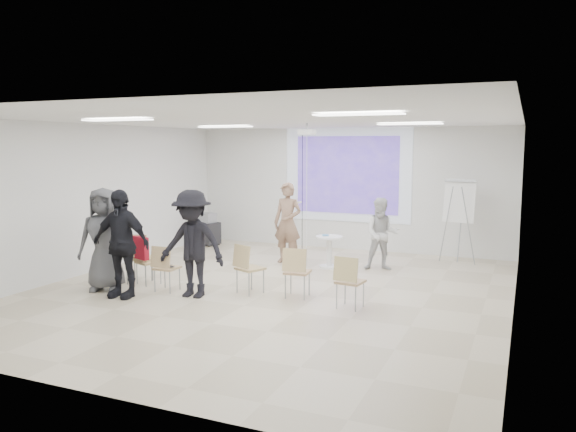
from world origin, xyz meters
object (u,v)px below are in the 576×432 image
at_px(chair_right_far, 349,278).
at_px(av_cart, 208,230).
at_px(chair_left_mid, 145,259).
at_px(audience_mid, 192,237).
at_px(audience_left, 120,236).
at_px(chair_left_inner, 165,265).
at_px(chair_far_left, 138,254).
at_px(audience_outer, 104,233).
at_px(player_right, 382,230).
at_px(flipchart_easel, 459,202).
at_px(chair_center, 247,265).
at_px(pedestal_table, 329,250).
at_px(chair_right_inner, 296,268).
at_px(laptop, 168,266).
at_px(player_left, 288,218).

xyz_separation_m(chair_right_far, av_cart, (-5.08, 4.15, -0.12)).
distance_m(chair_left_mid, av_cart, 4.26).
bearing_deg(audience_mid, chair_left_mid, 160.65).
distance_m(chair_left_mid, audience_left, 1.03).
relative_size(chair_left_inner, av_cart, 0.99).
bearing_deg(chair_far_left, audience_outer, -127.76).
xyz_separation_m(chair_right_far, audience_left, (-3.76, -0.81, 0.55)).
height_order(player_right, flipchart_easel, flipchart_easel).
bearing_deg(chair_center, pedestal_table, 99.63).
bearing_deg(chair_far_left, pedestal_table, 28.07).
xyz_separation_m(chair_left_inner, av_cart, (-1.80, 4.39, -0.10)).
height_order(chair_right_inner, av_cart, chair_right_inner).
relative_size(laptop, audience_outer, 0.15).
height_order(pedestal_table, chair_left_mid, chair_left_mid).
xyz_separation_m(chair_far_left, chair_center, (2.20, 0.14, -0.04)).
bearing_deg(chair_right_inner, chair_far_left, 177.45).
xyz_separation_m(player_left, chair_left_mid, (-1.65, -2.86, -0.51)).
bearing_deg(chair_center, chair_left_inner, -138.93).
distance_m(player_left, audience_outer, 4.02).
bearing_deg(audience_left, player_right, 44.07).
bearing_deg(chair_far_left, chair_left_mid, -19.47).
relative_size(player_left, chair_far_left, 2.12).
bearing_deg(laptop, pedestal_table, -126.15).
bearing_deg(chair_center, audience_outer, -139.69).
height_order(chair_far_left, chair_left_mid, chair_far_left).
bearing_deg(chair_left_mid, flipchart_easel, 61.95).
xyz_separation_m(chair_center, chair_right_far, (1.89, -0.20, -0.01)).
height_order(chair_far_left, audience_left, audience_left).
bearing_deg(flipchart_easel, audience_mid, -120.78).
bearing_deg(chair_far_left, audience_mid, -30.43).
height_order(flipchart_easel, av_cart, flipchart_easel).
xyz_separation_m(chair_far_left, audience_outer, (-0.25, -0.60, 0.46)).
relative_size(pedestal_table, chair_right_far, 0.87).
bearing_deg(audience_outer, chair_left_mid, 33.29).
bearing_deg(av_cart, pedestal_table, -5.55).
bearing_deg(chair_far_left, chair_center, -11.88).
height_order(chair_left_inner, chair_center, chair_center).
relative_size(chair_left_inner, laptop, 2.73).
bearing_deg(player_right, audience_left, -149.38).
bearing_deg(chair_right_far, chair_left_inner, -168.79).
bearing_deg(flipchart_easel, chair_left_inner, -125.65).
xyz_separation_m(pedestal_table, audience_outer, (-3.08, -3.30, 0.64)).
distance_m(player_right, chair_left_inner, 4.49).
height_order(chair_center, chair_right_inner, chair_center).
relative_size(pedestal_table, audience_mid, 0.36).
bearing_deg(chair_center, player_left, 121.63).
height_order(audience_left, audience_mid, audience_left).
relative_size(chair_left_mid, audience_mid, 0.40).
distance_m(player_left, audience_left, 3.99).
height_order(chair_right_inner, audience_mid, audience_mid).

